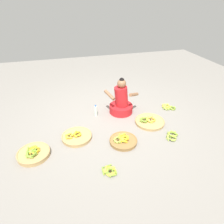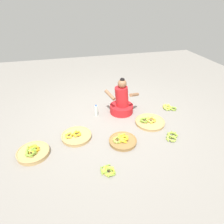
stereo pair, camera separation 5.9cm
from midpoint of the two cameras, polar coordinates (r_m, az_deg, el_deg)
name	(u,v)px [view 2 (the right image)]	position (r m, az deg, el deg)	size (l,w,h in m)	color
ground_plane	(110,121)	(4.10, -0.27, -2.75)	(10.00, 10.00, 0.00)	gray
vendor_woman_front	(122,102)	(4.29, 3.25, 3.01)	(0.74, 0.53, 0.83)	red
banana_basket_mid_right	(76,136)	(3.69, -9.97, -6.94)	(0.56, 0.56, 0.14)	tan
banana_basket_back_center	(150,122)	(4.10, 11.45, -2.84)	(0.61, 0.61, 0.14)	tan
banana_basket_back_left	(123,141)	(3.54, 3.64, -8.41)	(0.51, 0.51, 0.13)	olive
banana_basket_near_vendor	(33,152)	(3.54, -21.73, -10.97)	(0.54, 0.54, 0.16)	tan
loose_bananas_front_center	(169,108)	(4.73, 16.64, 1.26)	(0.32, 0.32, 0.10)	#9EB747
loose_bananas_front_right	(172,137)	(3.82, 17.61, -6.91)	(0.29, 0.29, 0.09)	#9EB747
loose_bananas_near_bicycle	(108,171)	(3.05, -0.51, -16.92)	(0.22, 0.25, 0.09)	olive
water_bottle	(96,111)	(4.24, -4.29, 0.38)	(0.07, 0.07, 0.27)	silver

